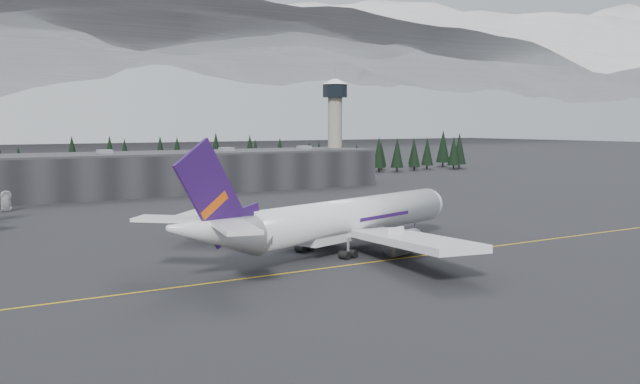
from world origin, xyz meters
TOP-DOWN VIEW (x-y plane):
  - ground at (0.00, 0.00)m, footprint 1400.00×1400.00m
  - taxiline at (0.00, -2.00)m, footprint 400.00×0.40m
  - terminal at (0.00, 125.00)m, footprint 160.00×30.00m
  - control_tower at (75.00, 128.00)m, footprint 10.00×10.00m
  - treeline at (0.00, 162.00)m, footprint 360.00×20.00m
  - jet_main at (-5.79, 7.42)m, footprint 65.19×58.88m
  - gse_vehicle_a at (-42.02, 97.82)m, footprint 3.11×5.45m
  - gse_vehicle_b at (12.55, 95.32)m, footprint 4.15×2.39m

SIDE VIEW (x-z plane):
  - ground at x=0.00m, z-range 0.00..0.00m
  - taxiline at x=0.00m, z-range 0.00..0.02m
  - gse_vehicle_b at x=12.55m, z-range 0.00..1.33m
  - gse_vehicle_a at x=-42.02m, z-range 0.00..1.43m
  - jet_main at x=-5.79m, z-range -4.28..15.37m
  - terminal at x=0.00m, z-range 0.00..12.60m
  - treeline at x=0.00m, z-range 0.00..15.00m
  - control_tower at x=75.00m, z-range 4.56..42.26m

